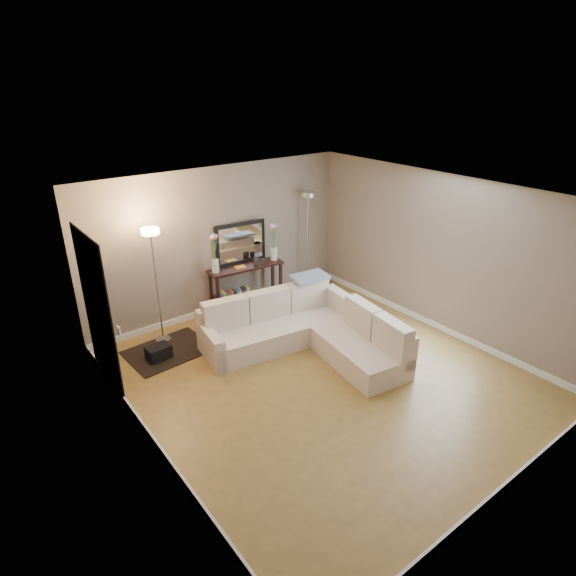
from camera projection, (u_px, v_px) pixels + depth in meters
floor at (322, 376)px, 6.94m from camera, size 5.00×5.50×0.01m
ceiling at (328, 197)px, 5.87m from camera, size 5.00×5.50×0.01m
wall_back at (220, 241)px, 8.40m from camera, size 5.00×0.02×2.60m
wall_front at (523, 395)px, 4.40m from camera, size 5.00×0.02×2.60m
wall_left at (143, 355)px, 5.02m from camera, size 0.02×5.50×2.60m
wall_right at (441, 254)px, 7.79m from camera, size 0.02×5.50×2.60m
baseboard_back at (225, 306)px, 8.90m from camera, size 5.00×0.03×0.10m
baseboard_front at (496, 494)px, 4.93m from camera, size 5.00×0.03×0.10m
baseboard_left at (159, 447)px, 5.54m from camera, size 0.03×5.50×0.10m
baseboard_right at (431, 323)px, 8.29m from camera, size 0.03×5.50×0.10m
doorway at (98, 312)px, 6.35m from camera, size 0.02×1.20×2.20m
switch_plate at (119, 331)px, 5.69m from camera, size 0.02×0.08×0.12m
sectional_sofa at (305, 330)px, 7.52m from camera, size 2.50×2.63×0.85m
throw_blanket at (310, 277)px, 7.93m from camera, size 0.64×0.41×0.08m
console_table at (242, 286)px, 8.68m from camera, size 1.40×0.50×0.84m
leaning_mirror at (241, 243)px, 8.55m from camera, size 0.97×0.14×0.76m
table_decor at (247, 266)px, 8.53m from camera, size 0.58×0.15×0.14m
flower_vase_left at (215, 257)px, 8.17m from camera, size 0.16×0.14×0.72m
flower_vase_right at (274, 245)px, 8.73m from camera, size 0.16×0.14×0.72m
floor_lamp_lit at (154, 264)px, 7.30m from camera, size 0.29×0.29×1.89m
floor_lamp_unlit at (308, 222)px, 9.18m from camera, size 0.32×0.32×1.96m
charcoal_rug at (169, 351)px, 7.54m from camera, size 1.30×1.01×0.02m
black_bag at (159, 353)px, 7.31m from camera, size 0.37×0.27×0.23m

